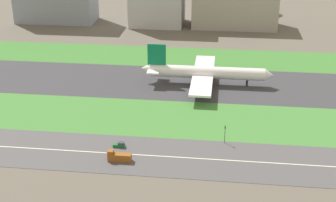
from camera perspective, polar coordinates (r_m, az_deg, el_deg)
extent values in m
plane|color=#5B564C|center=(243.55, -1.31, 2.23)|extent=(800.00, 800.00, 0.00)
cube|color=#38383D|center=(243.54, -1.31, 2.24)|extent=(280.00, 46.00, 0.10)
cube|color=#3D7A33|center=(281.78, -0.13, 5.25)|extent=(280.00, 36.00, 0.10)
cube|color=#427F38|center=(206.35, -2.91, -1.88)|extent=(280.00, 36.00, 0.10)
cube|color=#4C4C4F|center=(178.50, -4.63, -6.26)|extent=(280.00, 28.00, 0.10)
cube|color=silver|center=(178.47, -4.63, -6.24)|extent=(266.00, 0.50, 0.01)
cylinder|color=white|center=(239.23, 4.63, 3.37)|extent=(56.00, 6.00, 6.00)
cone|color=white|center=(240.14, 11.80, 3.01)|extent=(4.00, 5.70, 5.70)
cone|color=white|center=(241.87, -2.61, 3.85)|extent=(5.00, 5.40, 5.40)
cube|color=#0C724C|center=(238.72, -1.34, 5.43)|extent=(9.00, 0.80, 11.00)
cube|color=white|center=(241.13, -1.56, 3.85)|extent=(6.00, 16.00, 0.60)
cube|color=white|center=(253.82, 4.32, 4.29)|extent=(10.00, 26.00, 1.00)
cylinder|color=gray|center=(248.88, 4.47, 3.35)|extent=(5.00, 3.20, 3.20)
cube|color=white|center=(225.73, 3.94, 1.80)|extent=(10.00, 26.00, 1.00)
cylinder|color=gray|center=(232.07, 4.25, 1.83)|extent=(5.00, 3.20, 3.20)
cylinder|color=black|center=(241.02, 9.25, 2.11)|extent=(1.00, 1.00, 3.20)
cylinder|color=black|center=(244.27, 3.69, 2.68)|extent=(1.00, 1.00, 3.20)
cylinder|color=black|center=(237.75, 3.59, 2.08)|extent=(1.00, 1.00, 3.20)
cube|color=brown|center=(173.99, -5.71, -6.60)|extent=(8.40, 2.50, 2.80)
cube|color=brown|center=(173.68, -6.77, -5.96)|extent=(2.00, 2.30, 1.20)
cube|color=#19662D|center=(183.38, -5.78, -5.23)|extent=(4.40, 1.80, 1.10)
cube|color=#333D4C|center=(182.74, -5.54, -4.97)|extent=(2.20, 1.66, 0.90)
cylinder|color=#4C4C51|center=(185.40, 6.69, -4.07)|extent=(0.24, 0.24, 6.00)
cube|color=black|center=(183.76, 6.74, -3.08)|extent=(0.36, 0.36, 1.20)
sphere|color=#19D826|center=(183.45, 6.74, -3.02)|extent=(0.24, 0.24, 0.24)
cube|color=#9E998E|center=(346.77, 7.85, 10.85)|extent=(58.29, 28.04, 27.05)
cylinder|color=silver|center=(391.76, 6.09, 11.67)|extent=(16.65, 16.65, 17.46)
cylinder|color=silver|center=(392.69, 10.46, 11.28)|extent=(21.66, 21.66, 15.22)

